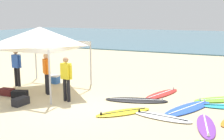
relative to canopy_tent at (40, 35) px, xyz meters
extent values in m
plane|color=beige|center=(2.32, -1.32, -2.39)|extent=(80.00, 80.00, 0.00)
cube|color=teal|center=(2.32, 31.76, -2.34)|extent=(80.00, 36.00, 0.10)
cylinder|color=#B7B7BC|center=(1.59, -1.59, -1.36)|extent=(0.07, 0.07, 2.05)
cylinder|color=#B7B7BC|center=(-1.59, 1.59, -1.36)|extent=(0.07, 0.07, 2.05)
cylinder|color=#B7B7BC|center=(1.59, 1.59, -1.36)|extent=(0.07, 0.07, 2.05)
cube|color=white|center=(0.00, -1.59, -0.43)|extent=(3.18, 0.03, 0.18)
cube|color=white|center=(0.00, 1.59, -0.43)|extent=(3.18, 0.03, 0.18)
cube|color=white|center=(-1.59, 0.00, -0.43)|extent=(0.03, 3.18, 0.18)
cube|color=white|center=(1.59, 0.00, -0.43)|extent=(0.03, 3.18, 0.18)
pyramid|color=white|center=(0.00, 0.00, 0.01)|extent=(3.30, 3.30, 0.70)
ellipsoid|color=yellow|center=(4.37, -1.38, -2.35)|extent=(1.75, 1.78, 0.07)
cube|color=black|center=(4.37, -1.38, -2.32)|extent=(1.19, 1.23, 0.01)
cone|color=black|center=(3.81, -1.96, -2.26)|extent=(0.09, 0.09, 0.12)
ellipsoid|color=red|center=(5.06, 1.26, -2.35)|extent=(1.31, 2.17, 0.07)
cube|color=white|center=(5.06, 1.26, -2.32)|extent=(0.70, 1.68, 0.01)
cone|color=white|center=(5.38, 2.07, -2.26)|extent=(0.09, 0.09, 0.12)
ellipsoid|color=white|center=(5.66, -1.30, -2.35)|extent=(1.99, 0.73, 0.07)
cube|color=black|center=(5.66, -1.30, -2.32)|extent=(1.65, 0.22, 0.01)
cone|color=black|center=(4.87, -1.22, -2.26)|extent=(0.09, 0.09, 0.12)
ellipsoid|color=blue|center=(6.31, -0.10, -2.35)|extent=(1.74, 2.55, 0.07)
cube|color=white|center=(6.31, -0.10, -2.32)|extent=(1.01, 1.93, 0.01)
cone|color=white|center=(6.77, 0.82, -2.26)|extent=(0.09, 0.09, 0.12)
ellipsoid|color=#7AD12D|center=(7.44, 1.51, -2.35)|extent=(2.42, 1.95, 0.07)
cube|color=white|center=(7.44, 1.51, -2.32)|extent=(1.76, 1.22, 0.01)
cone|color=white|center=(6.60, 0.94, -2.26)|extent=(0.09, 0.09, 0.12)
ellipsoid|color=purple|center=(7.02, -1.49, -2.35)|extent=(0.81, 1.96, 0.07)
cube|color=white|center=(7.02, -1.49, -2.32)|extent=(0.30, 1.61, 0.01)
cone|color=white|center=(7.14, -2.26, -2.26)|extent=(0.09, 0.09, 0.12)
ellipsoid|color=black|center=(4.35, 0.05, -2.35)|extent=(2.48, 1.27, 0.07)
cube|color=white|center=(4.35, 0.05, -2.32)|extent=(1.97, 0.59, 0.01)
cone|color=white|center=(5.29, 0.32, -2.26)|extent=(0.09, 0.09, 0.12)
cylinder|color=black|center=(2.01, -1.03, -1.95)|extent=(0.13, 0.13, 0.88)
cylinder|color=black|center=(1.83, -1.01, -1.95)|extent=(0.13, 0.13, 0.88)
cube|color=yellow|center=(1.92, -1.02, -1.21)|extent=(0.39, 0.27, 0.60)
sphere|color=#9E7051|center=(1.92, -1.02, -0.78)|extent=(0.21, 0.21, 0.21)
cylinder|color=yellow|center=(2.15, -1.05, -1.23)|extent=(0.09, 0.09, 0.54)
cylinder|color=yellow|center=(1.69, -0.99, -1.23)|extent=(0.09, 0.09, 0.54)
cylinder|color=black|center=(0.72, -0.58, -1.95)|extent=(0.13, 0.13, 0.88)
cylinder|color=black|center=(0.58, -0.47, -1.95)|extent=(0.13, 0.13, 0.88)
cube|color=orange|center=(0.65, -0.52, -1.21)|extent=(0.42, 0.40, 0.60)
sphere|color=tan|center=(0.65, -0.52, -0.78)|extent=(0.21, 0.21, 0.21)
cylinder|color=orange|center=(0.83, -0.67, -1.23)|extent=(0.09, 0.09, 0.54)
cylinder|color=orange|center=(0.47, -0.38, -1.23)|extent=(0.09, 0.09, 0.54)
cylinder|color=black|center=(-1.49, -0.01, -1.95)|extent=(0.13, 0.13, 0.88)
cylinder|color=black|center=(-1.31, -0.01, -1.95)|extent=(0.13, 0.13, 0.88)
cube|color=#2851B2|center=(-1.40, -0.01, -1.21)|extent=(0.36, 0.23, 0.60)
sphere|color=#9E7051|center=(-1.40, -0.01, -0.78)|extent=(0.21, 0.21, 0.21)
cylinder|color=#2851B2|center=(-1.63, 0.00, -1.23)|extent=(0.09, 0.09, 0.54)
cylinder|color=#2851B2|center=(-1.17, -0.01, -1.23)|extent=(0.09, 0.09, 0.54)
cube|color=#232328|center=(0.61, -2.08, -2.25)|extent=(0.39, 0.63, 0.28)
cube|color=black|center=(-0.08, -1.35, -2.25)|extent=(0.68, 0.52, 0.28)
cube|color=#4C1919|center=(-0.78, -1.32, -2.25)|extent=(0.61, 0.35, 0.28)
cube|color=#2D60B7|center=(-0.18, 1.13, -2.22)|extent=(0.48, 0.34, 0.34)
cube|color=white|center=(-0.18, 1.13, -2.02)|extent=(0.50, 0.36, 0.05)
camera|label=1|loc=(7.45, -9.49, 0.84)|focal=43.63mm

